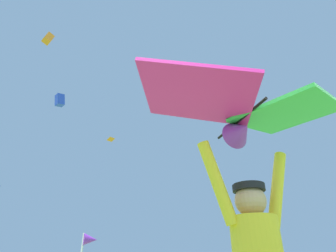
# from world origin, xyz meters

# --- Properties ---
(held_stunt_kite) EXTENTS (1.95, 1.12, 0.42)m
(held_stunt_kite) POSITION_xyz_m (-0.08, 0.06, 2.22)
(held_stunt_kite) COLOR black
(distant_kite_orange_low_left) EXTENTS (1.11, 1.06, 1.31)m
(distant_kite_orange_low_left) POSITION_xyz_m (-3.33, 21.91, 21.42)
(distant_kite_orange_low_left) COLOR orange
(distant_kite_blue_overhead_distant) EXTENTS (1.07, 0.96, 1.25)m
(distant_kite_blue_overhead_distant) POSITION_xyz_m (-1.07, 23.71, 15.91)
(distant_kite_blue_overhead_distant) COLOR blue
(distant_kite_orange_mid_left) EXTENTS (0.71, 0.68, 0.29)m
(distant_kite_orange_mid_left) POSITION_xyz_m (3.50, 20.18, 11.16)
(distant_kite_orange_mid_left) COLOR orange
(marker_flag) EXTENTS (0.30, 0.24, 1.75)m
(marker_flag) POSITION_xyz_m (-0.30, 4.78, 1.51)
(marker_flag) COLOR silver
(marker_flag) RESTS_ON ground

